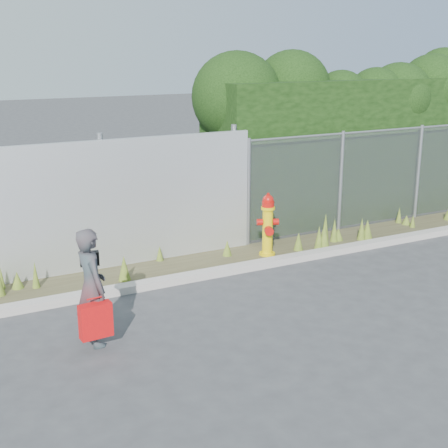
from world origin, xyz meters
TOP-DOWN VIEW (x-y plane):
  - ground at (0.00, 0.00)m, footprint 80.00×80.00m
  - curb at (0.00, 1.80)m, footprint 16.00×0.22m
  - weed_strip at (0.02, 2.37)m, footprint 16.00×1.20m
  - corrugated_fence at (-3.25, 3.01)m, footprint 8.50×0.21m
  - chainlink_fence at (4.25, 3.00)m, footprint 6.50×0.07m
  - hedge at (4.31, 4.04)m, footprint 7.62×2.07m
  - fire_hydrant at (1.04, 2.27)m, footprint 0.39×0.35m
  - woman at (-2.72, 0.35)m, footprint 0.43×0.60m
  - red_tote_bag at (-2.76, 0.10)m, footprint 0.40×0.15m
  - black_shoulder_bag at (-2.66, 0.59)m, footprint 0.24×0.10m

SIDE VIEW (x-z plane):
  - ground at x=0.00m, z-range 0.00..0.00m
  - curb at x=0.00m, z-range 0.00..0.12m
  - weed_strip at x=0.02m, z-range -0.15..0.39m
  - red_tote_bag at x=-2.76m, z-range 0.16..0.68m
  - fire_hydrant at x=1.04m, z-range -0.02..1.15m
  - woman at x=-2.72m, z-range 0.00..1.53m
  - chainlink_fence at x=4.25m, z-range 0.01..2.06m
  - black_shoulder_bag at x=-2.66m, z-range 0.97..1.15m
  - corrugated_fence at x=-3.25m, z-range -0.05..2.25m
  - hedge at x=4.31m, z-range 0.18..3.83m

